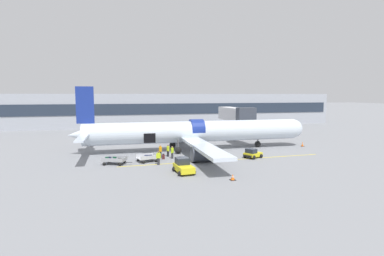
% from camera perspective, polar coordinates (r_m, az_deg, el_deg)
% --- Properties ---
extents(ground_plane, '(500.00, 500.00, 0.00)m').
position_cam_1_polar(ground_plane, '(41.73, -0.45, -5.60)').
color(ground_plane, gray).
extents(apron_marking_line, '(28.17, 1.13, 0.01)m').
position_cam_1_polar(apron_marking_line, '(40.27, 6.45, -6.07)').
color(apron_marking_line, yellow).
rests_on(apron_marking_line, ground_plane).
extents(terminal_strip, '(105.47, 10.71, 8.89)m').
position_cam_1_polar(terminal_strip, '(85.30, -7.52, 3.47)').
color(terminal_strip, '#9EA3AD').
rests_on(terminal_strip, ground_plane).
extents(jet_bridge_stub, '(3.13, 11.75, 6.46)m').
position_cam_1_polar(jet_bridge_stub, '(55.77, 8.46, 2.50)').
color(jet_bridge_stub, '#4C4C51').
rests_on(jet_bridge_stub, ground_plane).
extents(airplane, '(37.43, 33.58, 9.82)m').
position_cam_1_polar(airplane, '(46.72, 0.23, -0.84)').
color(airplane, silver).
rests_on(airplane, ground_plane).
extents(baggage_tug_lead, '(2.31, 3.43, 1.64)m').
position_cam_1_polar(baggage_tug_lead, '(33.53, -1.66, -7.32)').
color(baggage_tug_lead, yellow).
rests_on(baggage_tug_lead, ground_plane).
extents(baggage_tug_mid, '(2.82, 2.59, 1.31)m').
position_cam_1_polar(baggage_tug_mid, '(42.08, 11.44, -4.84)').
color(baggage_tug_mid, yellow).
rests_on(baggage_tug_mid, ground_plane).
extents(baggage_tug_rear, '(2.41, 2.73, 1.70)m').
position_cam_1_polar(baggage_tug_rear, '(42.86, 1.70, -4.33)').
color(baggage_tug_rear, white).
rests_on(baggage_tug_rear, ground_plane).
extents(baggage_cart_loading, '(3.58, 2.64, 0.92)m').
position_cam_1_polar(baggage_cart_loading, '(39.50, -8.37, -5.68)').
color(baggage_cart_loading, '#B7BABF').
rests_on(baggage_cart_loading, ground_plane).
extents(baggage_cart_queued, '(3.80, 2.64, 0.94)m').
position_cam_1_polar(baggage_cart_queued, '(38.77, -14.54, -6.00)').
color(baggage_cart_queued, '#999BA0').
rests_on(baggage_cart_queued, ground_plane).
extents(ground_crew_loader_a, '(0.53, 0.56, 1.69)m').
position_cam_1_polar(ground_crew_loader_a, '(40.86, -3.78, -4.60)').
color(ground_crew_loader_a, '#2D2D33').
rests_on(ground_crew_loader_a, ground_plane).
extents(ground_crew_loader_b, '(0.53, 0.59, 1.75)m').
position_cam_1_polar(ground_crew_loader_b, '(41.67, -6.04, -4.36)').
color(ground_crew_loader_b, '#1E2338').
rests_on(ground_crew_loader_b, ground_plane).
extents(ground_crew_driver, '(0.43, 0.59, 1.69)m').
position_cam_1_polar(ground_crew_driver, '(42.23, -4.60, -4.25)').
color(ground_crew_driver, black).
rests_on(ground_crew_driver, ground_plane).
extents(ground_crew_supervisor, '(0.60, 0.43, 1.74)m').
position_cam_1_polar(ground_crew_supervisor, '(37.43, -6.40, -5.60)').
color(ground_crew_supervisor, '#2D2D33').
rests_on(ground_crew_supervisor, ground_plane).
extents(suitcase_on_tarmac_upright, '(0.42, 0.27, 0.74)m').
position_cam_1_polar(suitcase_on_tarmac_upright, '(40.69, -5.48, -5.49)').
color(suitcase_on_tarmac_upright, '#4C1E1E').
rests_on(suitcase_on_tarmac_upright, ground_plane).
extents(safety_cone_nose, '(0.52, 0.52, 0.80)m').
position_cam_1_polar(safety_cone_nose, '(53.66, 20.29, -2.91)').
color(safety_cone_nose, black).
rests_on(safety_cone_nose, ground_plane).
extents(safety_cone_engine_left, '(0.57, 0.57, 0.62)m').
position_cam_1_polar(safety_cone_engine_left, '(31.09, 7.76, -9.28)').
color(safety_cone_engine_left, black).
rests_on(safety_cone_engine_left, ground_plane).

